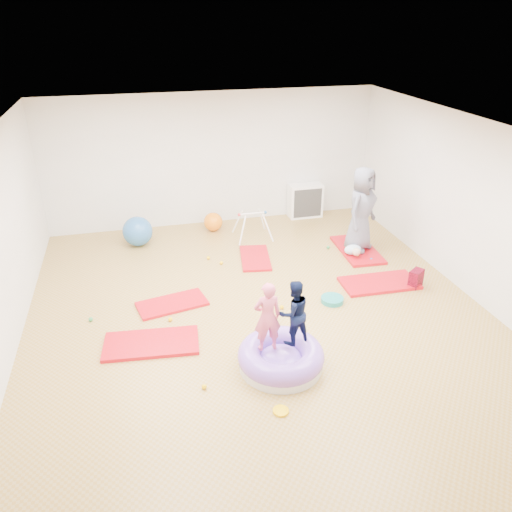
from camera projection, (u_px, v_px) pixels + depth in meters
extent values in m
cube|color=olive|center=(261.00, 317.00, 7.69)|extent=(7.00, 8.00, 0.01)
cube|color=silver|center=(262.00, 134.00, 6.44)|extent=(7.00, 8.00, 0.01)
cube|color=white|center=(213.00, 160.00, 10.54)|extent=(7.00, 0.01, 2.80)
cube|color=white|center=(403.00, 450.00, 3.59)|extent=(7.00, 0.01, 2.80)
cube|color=white|center=(476.00, 211.00, 7.84)|extent=(0.01, 8.00, 2.80)
cube|color=#C50B00|center=(151.00, 343.00, 7.02)|extent=(1.38, 0.79, 0.05)
cube|color=#C50B00|center=(172.00, 304.00, 7.98)|extent=(1.17, 0.75, 0.05)
cube|color=#C50B00|center=(255.00, 258.00, 9.45)|extent=(0.69, 1.13, 0.04)
cube|color=#C50B00|center=(379.00, 283.00, 8.57)|extent=(1.33, 0.69, 0.05)
cube|color=#C50B00|center=(357.00, 250.00, 9.76)|extent=(0.74, 1.38, 0.06)
cylinder|color=silver|center=(281.00, 362.00, 6.59)|extent=(1.11, 1.11, 0.12)
torus|color=#8858D8|center=(281.00, 355.00, 6.54)|extent=(1.14, 1.14, 0.30)
ellipsoid|color=#8858D8|center=(281.00, 360.00, 6.57)|extent=(0.61, 0.61, 0.27)
imported|color=#E5597D|center=(267.00, 313.00, 6.27)|extent=(0.36, 0.23, 0.98)
imported|color=black|center=(294.00, 309.00, 6.41)|extent=(0.50, 0.42, 0.91)
imported|color=slate|center=(361.00, 209.00, 9.39)|extent=(0.95, 0.90, 1.63)
ellipsoid|color=#BBDAF6|center=(353.00, 250.00, 9.48)|extent=(0.33, 0.21, 0.19)
sphere|color=beige|center=(356.00, 252.00, 9.34)|extent=(0.16, 0.16, 0.16)
sphere|color=#2F944E|center=(328.00, 247.00, 9.85)|extent=(0.07, 0.07, 0.07)
sphere|color=#FFC400|center=(204.00, 387.00, 6.21)|extent=(0.07, 0.07, 0.07)
sphere|color=#FFC400|center=(357.00, 257.00, 9.47)|extent=(0.07, 0.07, 0.07)
sphere|color=#FFC400|center=(170.00, 319.00, 7.56)|extent=(0.07, 0.07, 0.07)
sphere|color=#FFC400|center=(282.00, 307.00, 7.87)|extent=(0.07, 0.07, 0.07)
sphere|color=#2862AB|center=(371.00, 260.00, 9.36)|extent=(0.07, 0.07, 0.07)
sphere|color=#FFC400|center=(221.00, 263.00, 9.25)|extent=(0.07, 0.07, 0.07)
sphere|color=#2F944E|center=(91.00, 319.00, 7.56)|extent=(0.07, 0.07, 0.07)
sphere|color=#FFC400|center=(208.00, 258.00, 9.43)|extent=(0.07, 0.07, 0.07)
sphere|color=#2862AB|center=(138.00, 231.00, 9.90)|extent=(0.59, 0.59, 0.59)
sphere|color=orange|center=(213.00, 222.00, 10.60)|extent=(0.40, 0.40, 0.40)
cylinder|color=white|center=(243.00, 230.00, 9.93)|extent=(0.21, 0.22, 0.56)
cylinder|color=white|center=(237.00, 222.00, 10.34)|extent=(0.21, 0.22, 0.56)
cylinder|color=white|center=(268.00, 228.00, 10.04)|extent=(0.21, 0.22, 0.56)
cylinder|color=white|center=(262.00, 219.00, 10.46)|extent=(0.21, 0.22, 0.56)
cylinder|color=white|center=(252.00, 213.00, 10.08)|extent=(0.55, 0.03, 0.03)
sphere|color=red|center=(239.00, 215.00, 10.02)|extent=(0.07, 0.07, 0.07)
sphere|color=#2862AB|center=(265.00, 212.00, 10.14)|extent=(0.07, 0.07, 0.07)
cube|color=white|center=(305.00, 201.00, 11.27)|extent=(0.75, 0.36, 0.75)
cube|color=#363636|center=(308.00, 203.00, 11.11)|extent=(0.65, 0.02, 0.65)
cube|color=white|center=(306.00, 201.00, 11.22)|extent=(0.02, 0.26, 0.66)
cube|color=white|center=(306.00, 201.00, 11.22)|extent=(0.66, 0.26, 0.02)
cylinder|color=teal|center=(332.00, 300.00, 8.05)|extent=(0.36, 0.36, 0.08)
cube|color=#AD0328|center=(416.00, 278.00, 8.46)|extent=(0.31, 0.29, 0.31)
cylinder|color=#FFC400|center=(281.00, 411.00, 5.86)|extent=(0.19, 0.19, 0.03)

